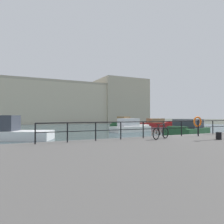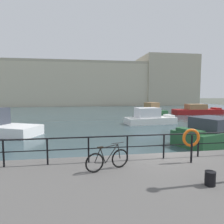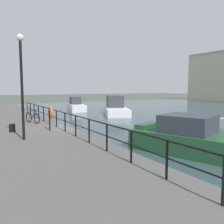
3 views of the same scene
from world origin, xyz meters
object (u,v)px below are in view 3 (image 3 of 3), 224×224
object	(u,v)px
mooring_bollard	(12,128)
life_ring_stand	(50,114)
moored_cabin_cruiser	(185,137)
moored_white_yacht	(115,108)
moored_blue_motorboat	(76,106)
parked_bicycle	(33,117)
quay_lamp_post	(21,74)

from	to	relation	value
mooring_bollard	life_ring_stand	xyz separation A→B (m)	(0.53, 2.02, 0.75)
moored_cabin_cruiser	mooring_bollard	bearing A→B (deg)	34.80
moored_white_yacht	moored_blue_motorboat	xyz separation A→B (m)	(-7.25, -2.62, -0.08)
moored_blue_motorboat	moored_white_yacht	bearing A→B (deg)	-147.14
moored_blue_motorboat	parked_bicycle	bearing A→B (deg)	161.95
moored_blue_motorboat	mooring_bollard	world-z (taller)	moored_blue_motorboat
parked_bicycle	life_ring_stand	distance (m)	3.55
moored_cabin_cruiser	mooring_bollard	distance (m)	9.51
mooring_bollard	life_ring_stand	world-z (taller)	life_ring_stand
mooring_bollard	quay_lamp_post	size ratio (longest dim) A/B	0.09
moored_blue_motorboat	mooring_bollard	size ratio (longest dim) A/B	14.23
quay_lamp_post	life_ring_stand	bearing A→B (deg)	136.10
moored_white_yacht	life_ring_stand	world-z (taller)	moored_white_yacht
parked_bicycle	life_ring_stand	xyz separation A→B (m)	(3.49, 0.30, 0.59)
parked_bicycle	moored_blue_motorboat	bearing A→B (deg)	129.75
moored_blue_motorboat	parked_bicycle	world-z (taller)	moored_blue_motorboat
moored_white_yacht	moored_cabin_cruiser	size ratio (longest dim) A/B	1.38
moored_cabin_cruiser	parked_bicycle	world-z (taller)	moored_cabin_cruiser
moored_white_yacht	moored_cabin_cruiser	world-z (taller)	moored_white_yacht
mooring_bollard	quay_lamp_post	bearing A→B (deg)	5.00
life_ring_stand	quay_lamp_post	size ratio (longest dim) A/B	0.29
life_ring_stand	moored_white_yacht	bearing A→B (deg)	135.71
mooring_bollard	moored_blue_motorboat	bearing A→B (deg)	149.08
moored_cabin_cruiser	life_ring_stand	bearing A→B (deg)	29.22
moored_cabin_cruiser	life_ring_stand	xyz separation A→B (m)	(-4.98, -5.72, 1.09)
moored_white_yacht	parked_bicycle	world-z (taller)	moored_white_yacht
moored_white_yacht	moored_blue_motorboat	distance (m)	7.71
moored_blue_motorboat	life_ring_stand	distance (m)	21.66
moored_cabin_cruiser	mooring_bollard	xyz separation A→B (m)	(-5.52, -7.74, 0.33)
life_ring_stand	moored_blue_motorboat	bearing A→B (deg)	154.41
parked_bicycle	life_ring_stand	size ratio (longest dim) A/B	1.21
moored_cabin_cruiser	life_ring_stand	distance (m)	7.66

